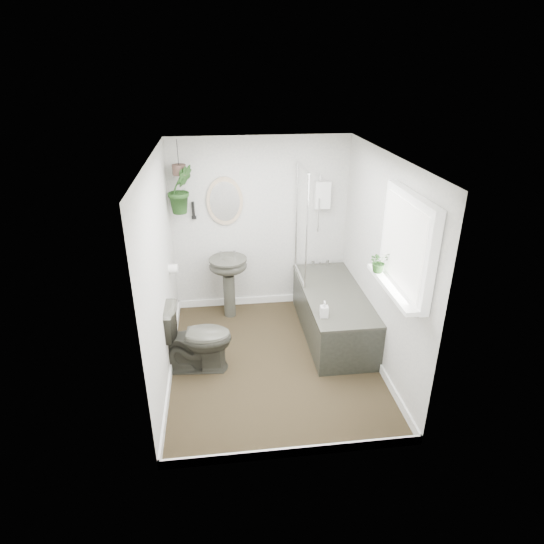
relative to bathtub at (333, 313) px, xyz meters
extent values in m
cube|color=black|center=(-0.80, -0.50, -0.30)|extent=(2.30, 2.80, 0.02)
cube|color=white|center=(-0.80, -0.50, 2.02)|extent=(2.30, 2.80, 0.02)
cube|color=silver|center=(-0.80, 0.91, 0.86)|extent=(2.30, 0.02, 2.30)
cube|color=silver|center=(-0.80, -1.91, 0.86)|extent=(2.30, 0.02, 2.30)
cube|color=silver|center=(-1.96, -0.50, 0.86)|extent=(0.02, 2.80, 2.30)
cube|color=silver|center=(0.36, -0.50, 0.86)|extent=(0.02, 2.80, 2.30)
cube|color=white|center=(-0.80, -0.50, -0.24)|extent=(2.30, 2.80, 0.10)
cube|color=white|center=(0.00, 0.84, 1.26)|extent=(0.20, 0.10, 0.35)
ellipsoid|color=tan|center=(-1.25, 0.87, 1.21)|extent=(0.46, 0.03, 0.62)
cylinder|color=black|center=(-1.65, 0.86, 1.11)|extent=(0.04, 0.04, 0.22)
cylinder|color=white|center=(-1.90, 0.20, 0.61)|extent=(0.11, 0.11, 0.11)
cube|color=white|center=(0.29, -1.20, 1.36)|extent=(0.08, 1.00, 0.90)
cube|color=white|center=(0.22, -1.20, 0.94)|extent=(0.18, 1.00, 0.04)
cube|color=white|center=(0.24, -1.20, 1.36)|extent=(0.01, 0.86, 0.76)
imported|color=#393931|center=(-1.65, -0.51, 0.10)|extent=(0.80, 0.50, 0.78)
imported|color=black|center=(0.17, -0.90, 1.07)|extent=(0.21, 0.19, 0.21)
imported|color=black|center=(-1.77, 0.68, 1.43)|extent=(0.40, 0.37, 0.58)
imported|color=black|center=(-0.26, -0.56, 0.38)|extent=(0.09, 0.09, 0.19)
cylinder|color=#4B342C|center=(-1.77, 0.68, 1.66)|extent=(0.16, 0.16, 0.12)
camera|label=1|loc=(-1.34, -4.74, 2.81)|focal=30.00mm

